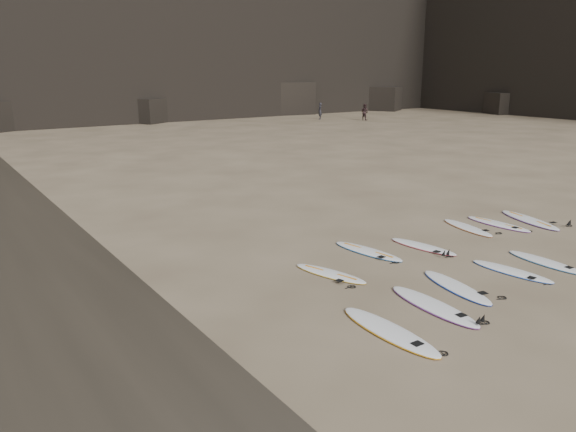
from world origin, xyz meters
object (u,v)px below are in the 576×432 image
object	(u,v)px
person_a	(320,111)
person_b	(365,112)
surfboard_0	(389,331)
surfboard_9	(498,224)
surfboard_2	(456,287)
surfboard_3	(512,271)
surfboard_8	(467,227)
surfboard_10	(529,220)
surfboard_1	(433,305)
surfboard_5	(330,273)
surfboard_4	(546,262)
surfboard_7	(423,246)
surfboard_6	(368,251)

from	to	relation	value
person_a	person_b	world-z (taller)	person_a
surfboard_0	surfboard_9	world-z (taller)	surfboard_0
surfboard_2	surfboard_3	size ratio (longest dim) A/B	1.07
surfboard_8	surfboard_10	distance (m)	2.66
surfboard_1	person_a	bearing A→B (deg)	59.61
surfboard_2	person_a	size ratio (longest dim) A/B	1.45
surfboard_2	surfboard_10	size ratio (longest dim) A/B	0.87
surfboard_1	surfboard_8	distance (m)	6.97
surfboard_0	surfboard_10	xyz separation A→B (m)	(10.17, 3.51, 0.00)
surfboard_5	surfboard_9	bearing A→B (deg)	-12.32
surfboard_3	surfboard_8	world-z (taller)	surfboard_8
person_b	surfboard_2	bearing A→B (deg)	130.11
surfboard_0	surfboard_9	bearing A→B (deg)	23.55
surfboard_4	surfboard_0	bearing A→B (deg)	-172.20
surfboard_2	surfboard_7	size ratio (longest dim) A/B	1.07
surfboard_1	surfboard_9	size ratio (longest dim) A/B	1.09
surfboard_5	surfboard_6	bearing A→B (deg)	5.59
surfboard_0	person_b	bearing A→B (deg)	49.21
surfboard_2	surfboard_4	distance (m)	3.51
surfboard_8	surfboard_9	world-z (taller)	surfboard_9
surfboard_2	surfboard_9	distance (m)	6.50
surfboard_3	surfboard_5	xyz separation A→B (m)	(-4.10, 2.56, -0.00)
surfboard_2	person_b	bearing A→B (deg)	62.81
surfboard_10	person_a	distance (m)	39.88
surfboard_1	surfboard_2	size ratio (longest dim) A/B	1.09
surfboard_2	surfboard_7	distance (m)	3.21
surfboard_0	surfboard_10	world-z (taller)	surfboard_10
surfboard_1	surfboard_3	distance (m)	3.46
person_a	surfboard_2	bearing A→B (deg)	-8.55
surfboard_5	surfboard_10	bearing A→B (deg)	-14.82
surfboard_10	surfboard_8	bearing A→B (deg)	-176.73
surfboard_9	surfboard_6	bearing A→B (deg)	175.19
surfboard_0	surfboard_5	size ratio (longest dim) A/B	1.23
surfboard_6	surfboard_7	size ratio (longest dim) A/B	1.08
surfboard_10	person_b	distance (m)	38.49
surfboard_1	surfboard_9	bearing A→B (deg)	29.61
surfboard_0	surfboard_7	world-z (taller)	surfboard_0
surfboard_1	surfboard_6	bearing A→B (deg)	73.28
surfboard_4	person_a	distance (m)	44.10
surfboard_8	person_a	distance (m)	40.58
surfboard_3	surfboard_9	xyz separation A→B (m)	(3.67, 3.09, 0.00)
surfboard_6	person_a	xyz separation A→B (m)	(24.86, 35.07, 0.80)
surfboard_4	surfboard_9	size ratio (longest dim) A/B	0.96
surfboard_4	surfboard_8	world-z (taller)	same
surfboard_1	surfboard_5	xyz separation A→B (m)	(-0.66, 2.94, -0.01)
surfboard_8	person_a	size ratio (longest dim) A/B	1.38
surfboard_0	surfboard_10	size ratio (longest dim) A/B	0.98
surfboard_9	surfboard_4	bearing A→B (deg)	-127.21
surfboard_2	surfboard_7	world-z (taller)	surfboard_2
surfboard_9	surfboard_10	bearing A→B (deg)	-14.70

